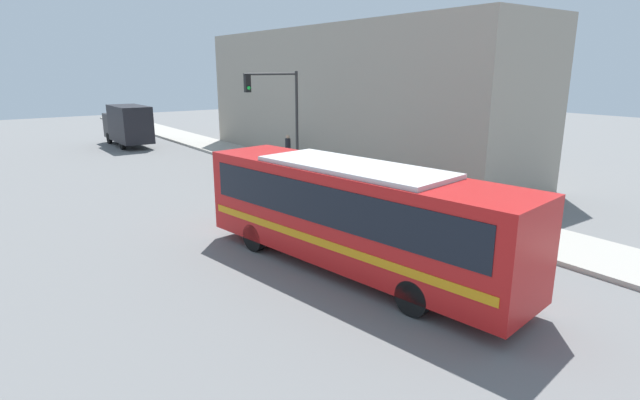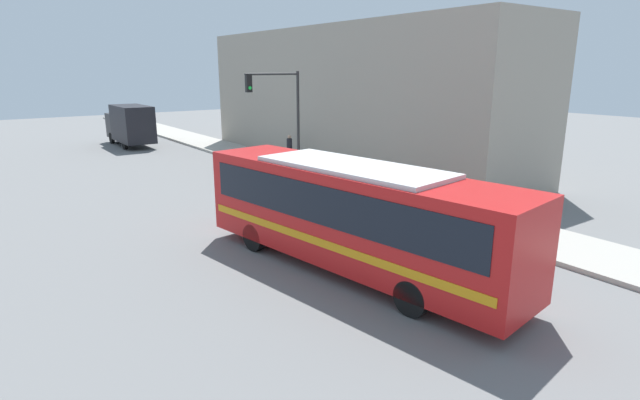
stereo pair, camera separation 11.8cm
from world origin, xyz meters
name	(u,v)px [view 2 (the right image)]	position (x,y,z in m)	size (l,w,h in m)	color
ground_plane	(360,257)	(0.00, 0.00, 0.00)	(120.00, 120.00, 0.00)	slate
sidewalk	(245,154)	(6.11, 20.00, 0.08)	(3.22, 70.00, 0.16)	#A8A399
building_facade	(348,96)	(10.72, 14.13, 4.25)	(6.00, 26.26, 8.49)	#9E9384
city_bus	(351,211)	(-0.95, -0.66, 1.89)	(4.05, 11.26, 3.29)	red
delivery_truck	(130,124)	(0.88, 29.40, 1.74)	(2.21, 6.66, 3.22)	black
fire_hydrant	(392,195)	(5.10, 3.87, 0.54)	(0.27, 0.36, 0.75)	#999999
traffic_light_pole	(281,106)	(4.17, 11.68, 4.05)	(3.28, 0.35, 5.69)	#2D2D2D
parking_meter	(337,170)	(5.10, 7.94, 1.01)	(0.14, 0.14, 1.24)	#2D2D2D
pedestrian_near_corner	(289,149)	(6.46, 14.57, 1.12)	(0.34, 0.34, 1.85)	slate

